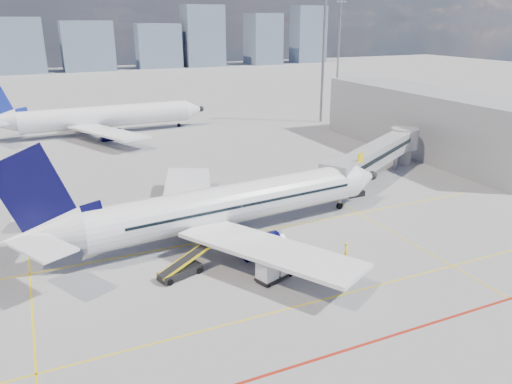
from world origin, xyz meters
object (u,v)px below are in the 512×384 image
ramp_worker (346,251)px  cargo_dolly (274,268)px  main_aircraft (220,206)px  baggage_tug (327,270)px  second_aircraft (97,117)px  belt_loader (182,270)px

ramp_worker → cargo_dolly: bearing=137.4°
cargo_dolly → ramp_worker: 7.52m
main_aircraft → baggage_tug: 13.00m
baggage_tug → second_aircraft: bearing=117.5°
second_aircraft → baggage_tug: (9.36, -65.25, -2.49)m
baggage_tug → belt_loader: bearing=173.1°
belt_loader → second_aircraft: bearing=70.1°
cargo_dolly → ramp_worker: bearing=-14.7°
second_aircraft → belt_loader: (-1.68, -59.81, -2.64)m
second_aircraft → cargo_dolly: (5.23, -63.57, -2.22)m
baggage_tug → belt_loader: belt_loader is taller
cargo_dolly → main_aircraft: bearing=77.2°
belt_loader → ramp_worker: bearing=-31.1°
main_aircraft → second_aircraft: bearing=89.0°
second_aircraft → belt_loader: size_ratio=7.45×
main_aircraft → cargo_dolly: size_ratio=11.12×
ramp_worker → main_aircraft: bearing=85.4°
second_aircraft → belt_loader: second_aircraft is taller
main_aircraft → cargo_dolly: main_aircraft is taller
second_aircraft → baggage_tug: size_ratio=16.86×
cargo_dolly → belt_loader: (-6.91, 3.76, -0.41)m
cargo_dolly → ramp_worker: (7.50, 0.48, -0.15)m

